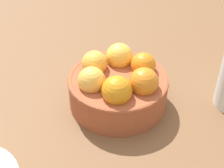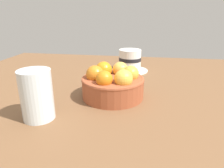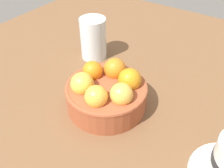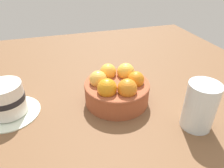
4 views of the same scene
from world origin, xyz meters
The scene contains 3 objects.
ground_plane centered at (0.00, 0.00, -2.20)cm, with size 121.20×109.26×4.39cm, color brown.
terracotta_bowl centered at (-0.04, 0.03, 4.04)cm, with size 17.18×17.18×9.15cm.
water_glass centered at (-14.51, -14.57, 5.63)cm, with size 7.00×7.00×11.25cm, color silver.
Camera 3 is at (31.55, 22.96, 37.83)cm, focal length 39.31 mm.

